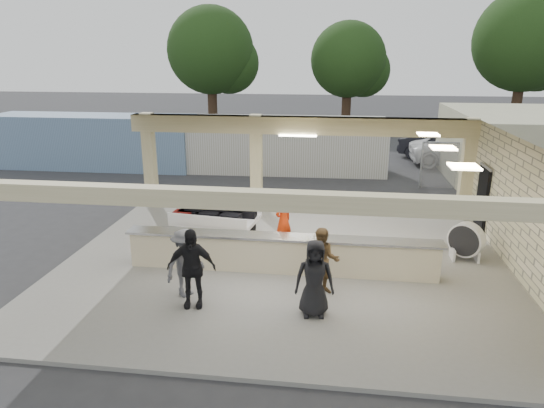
# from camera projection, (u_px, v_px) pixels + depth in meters

# --- Properties ---
(ground) EXTENTS (120.00, 120.00, 0.00)m
(ground) POSITION_uv_depth(u_px,v_px,m) (283.00, 266.00, 13.27)
(ground) COLOR #2D2C2F
(ground) RESTS_ON ground
(pavilion) EXTENTS (12.01, 10.00, 3.55)m
(pavilion) POSITION_uv_depth(u_px,v_px,m) (293.00, 212.00, 13.48)
(pavilion) COLOR gray
(pavilion) RESTS_ON ground
(baggage_counter) EXTENTS (8.20, 0.58, 0.98)m
(baggage_counter) POSITION_uv_depth(u_px,v_px,m) (281.00, 254.00, 12.63)
(baggage_counter) COLOR beige
(baggage_counter) RESTS_ON pavilion
(luggage_cart) EXTENTS (2.66, 1.85, 1.45)m
(luggage_cart) POSITION_uv_depth(u_px,v_px,m) (215.00, 213.00, 14.87)
(luggage_cart) COLOR white
(luggage_cart) RESTS_ON pavilion
(drum_fan) EXTENTS (0.96, 0.84, 1.07)m
(drum_fan) POSITION_uv_depth(u_px,v_px,m) (466.00, 240.00, 13.31)
(drum_fan) COLOR white
(drum_fan) RESTS_ON pavilion
(baggage_handler) EXTENTS (0.63, 0.67, 1.63)m
(baggage_handler) POSITION_uv_depth(u_px,v_px,m) (283.00, 221.00, 14.13)
(baggage_handler) COLOR red
(baggage_handler) RESTS_ON pavilion
(passenger_a) EXTENTS (0.80, 0.37, 1.62)m
(passenger_a) POSITION_uv_depth(u_px,v_px,m) (323.00, 261.00, 11.37)
(passenger_a) COLOR brown
(passenger_a) RESTS_ON pavilion
(passenger_b) EXTENTS (1.12, 0.53, 1.85)m
(passenger_b) POSITION_uv_depth(u_px,v_px,m) (191.00, 268.00, 10.74)
(passenger_b) COLOR black
(passenger_b) RESTS_ON pavilion
(passenger_c) EXTENTS (0.90, 1.09, 1.64)m
(passenger_c) POSITION_uv_depth(u_px,v_px,m) (185.00, 263.00, 11.24)
(passenger_c) COLOR #505156
(passenger_c) RESTS_ON pavilion
(passenger_d) EXTENTS (0.88, 0.43, 1.73)m
(passenger_d) POSITION_uv_depth(u_px,v_px,m) (314.00, 278.00, 10.38)
(passenger_d) COLOR black
(passenger_d) RESTS_ON pavilion
(car_white_a) EXTENTS (5.40, 2.63, 1.53)m
(car_white_a) POSITION_uv_depth(u_px,v_px,m) (464.00, 151.00, 25.09)
(car_white_a) COLOR white
(car_white_a) RESTS_ON ground
(car_white_b) EXTENTS (4.65, 3.07, 1.38)m
(car_white_b) POSITION_uv_depth(u_px,v_px,m) (513.00, 152.00, 25.27)
(car_white_b) COLOR white
(car_white_b) RESTS_ON ground
(car_dark) EXTENTS (4.41, 3.95, 1.46)m
(car_dark) POSITION_uv_depth(u_px,v_px,m) (441.00, 148.00, 26.22)
(car_dark) COLOR black
(car_dark) RESTS_ON ground
(container_white) EXTENTS (12.21, 2.77, 2.63)m
(container_white) POSITION_uv_depth(u_px,v_px,m) (261.00, 145.00, 23.82)
(container_white) COLOR silver
(container_white) RESTS_ON ground
(container_blue) EXTENTS (10.23, 2.53, 2.66)m
(container_blue) POSITION_uv_depth(u_px,v_px,m) (94.00, 141.00, 24.61)
(container_blue) COLOR #6A88AA
(container_blue) RESTS_ON ground
(tree_left) EXTENTS (6.60, 6.30, 9.00)m
(tree_left) POSITION_uv_depth(u_px,v_px,m) (216.00, 54.00, 35.47)
(tree_left) COLOR #382619
(tree_left) RESTS_ON ground
(tree_mid) EXTENTS (6.00, 5.60, 8.00)m
(tree_mid) POSITION_uv_depth(u_px,v_px,m) (352.00, 63.00, 36.29)
(tree_mid) COLOR #382619
(tree_mid) RESTS_ON ground
(tree_right) EXTENTS (7.20, 7.00, 10.00)m
(tree_right) POSITION_uv_depth(u_px,v_px,m) (529.00, 45.00, 33.47)
(tree_right) COLOR #382619
(tree_right) RESTS_ON ground
(adjacent_building) EXTENTS (6.00, 8.00, 3.20)m
(adjacent_building) POSITION_uv_depth(u_px,v_px,m) (525.00, 149.00, 21.08)
(adjacent_building) COLOR #BEBC97
(adjacent_building) RESTS_ON ground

